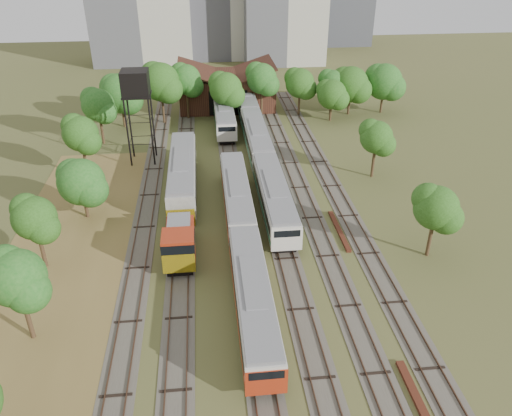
{
  "coord_description": "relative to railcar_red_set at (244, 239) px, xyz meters",
  "views": [
    {
      "loc": [
        -5.1,
        -27.98,
        27.5
      ],
      "look_at": [
        -0.32,
        16.19,
        2.5
      ],
      "focal_mm": 35.0,
      "sensor_mm": 36.0,
      "label": 1
    }
  ],
  "objects": [
    {
      "name": "railcar_red_set",
      "position": [
        0.0,
        0.0,
        0.0
      ],
      "size": [
        2.81,
        34.57,
        3.47
      ],
      "color": "black",
      "rests_on": "ground"
    },
    {
      "name": "water_tower",
      "position": [
        -11.46,
        23.71,
        8.42
      ],
      "size": [
        3.52,
        3.52,
        12.16
      ],
      "color": "black",
      "rests_on": "ground"
    },
    {
      "name": "dry_grass_patch",
      "position": [
        -16.0,
        -3.56,
        -1.82
      ],
      "size": [
        14.0,
        60.0,
        0.04
      ],
      "primitive_type": "cube",
      "color": "brown",
      "rests_on": "ground"
    },
    {
      "name": "shunter_locomotive",
      "position": [
        -6.0,
        -0.13,
        0.03
      ],
      "size": [
        2.93,
        8.1,
        3.84
      ],
      "color": "black",
      "rests_on": "ground"
    },
    {
      "name": "maintenance_shed",
      "position": [
        1.0,
        46.42,
        1.08
      ],
      "size": [
        16.45,
        11.55,
        7.58
      ],
      "color": "#331812",
      "rests_on": "ground"
    },
    {
      "name": "tree_band_far",
      "position": [
        5.33,
        39.1,
        3.82
      ],
      "size": [
        48.58,
        9.82,
        9.61
      ],
      "color": "#382616",
      "rests_on": "ground"
    },
    {
      "name": "old_grey_coach",
      "position": [
        -6.0,
        14.81,
        0.28
      ],
      "size": [
        3.13,
        18.0,
        3.87
      ],
      "color": "black",
      "rests_on": "ground"
    },
    {
      "name": "rail_pile_near",
      "position": [
        10.0,
        -19.12,
        -1.7
      ],
      "size": [
        0.56,
        8.45,
        0.28
      ],
      "primitive_type": "cube",
      "color": "#512517",
      "rests_on": "ground"
    },
    {
      "name": "tree_band_right",
      "position": [
        17.47,
        19.62,
        3.0
      ],
      "size": [
        4.71,
        43.16,
        7.29
      ],
      "color": "#382616",
      "rests_on": "ground"
    },
    {
      "name": "railcar_rear",
      "position": [
        0.0,
        35.38,
        0.09
      ],
      "size": [
        2.95,
        16.08,
        3.65
      ],
      "color": "black",
      "rests_on": "ground"
    },
    {
      "name": "tracks",
      "position": [
        1.33,
        13.44,
        -1.79
      ],
      "size": [
        24.6,
        80.0,
        0.19
      ],
      "color": "#4C473D",
      "rests_on": "ground"
    },
    {
      "name": "ground",
      "position": [
        2.0,
        -11.56,
        -1.84
      ],
      "size": [
        240.0,
        240.0,
        0.0
      ],
      "primitive_type": "plane",
      "color": "#475123",
      "rests_on": "ground"
    },
    {
      "name": "railcar_green_set",
      "position": [
        4.0,
        25.08,
        0.12
      ],
      "size": [
        2.99,
        52.08,
        3.7
      ],
      "color": "black",
      "rests_on": "ground"
    },
    {
      "name": "tree_band_left",
      "position": [
        -17.44,
        4.79,
        3.59
      ],
      "size": [
        6.61,
        54.45,
        8.52
      ],
      "color": "#382616",
      "rests_on": "ground"
    },
    {
      "name": "rail_pile_far",
      "position": [
        10.2,
        3.15,
        -1.71
      ],
      "size": [
        0.48,
        7.76,
        0.25
      ],
      "primitive_type": "cube",
      "color": "#512517",
      "rests_on": "ground"
    }
  ]
}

